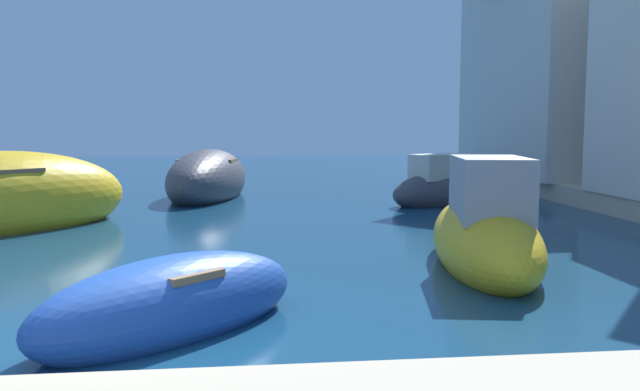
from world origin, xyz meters
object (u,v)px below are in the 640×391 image
object	(u,v)px
moored_boat_5	(485,235)
moored_boat_6	(447,188)
moored_boat_4	(208,180)
waterfront_building_annex	(591,48)
moored_boat_7	(173,304)

from	to	relation	value
moored_boat_5	moored_boat_6	world-z (taller)	moored_boat_5
moored_boat_4	waterfront_building_annex	xyz separation A→B (m)	(12.72, 1.49, 4.22)
moored_boat_7	waterfront_building_annex	bearing A→B (deg)	6.70
moored_boat_4	moored_boat_7	distance (m)	13.04
moored_boat_6	waterfront_building_annex	size ratio (longest dim) A/B	0.47
moored_boat_4	moored_boat_5	distance (m)	11.40
moored_boat_5	moored_boat_6	distance (m)	8.08
moored_boat_5	moored_boat_7	bearing A→B (deg)	131.43
moored_boat_5	moored_boat_6	size ratio (longest dim) A/B	1.17
moored_boat_4	moored_boat_7	size ratio (longest dim) A/B	1.89
moored_boat_6	waterfront_building_annex	bearing A→B (deg)	6.45
moored_boat_4	waterfront_building_annex	distance (m)	13.48
moored_boat_7	waterfront_building_annex	size ratio (longest dim) A/B	0.38
moored_boat_4	moored_boat_5	bearing A→B (deg)	33.94
moored_boat_6	moored_boat_5	bearing A→B (deg)	-129.87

